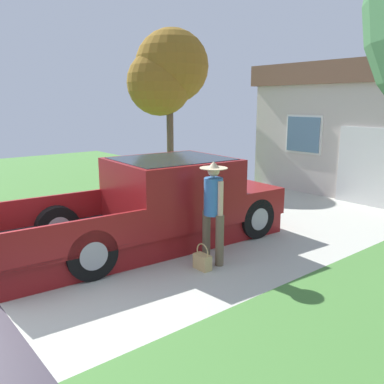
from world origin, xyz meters
The scene contains 4 objects.
pickup_truck centered at (-0.09, 3.19, 0.72)m, with size 2.29×5.57×1.61m.
person_with_hat centered at (1.28, 3.21, 0.99)m, with size 0.49×0.45×1.71m.
handbag centered at (1.40, 2.87, 0.14)m, with size 0.30×0.16×0.44m.
front_yard_tree centered at (-5.64, 7.33, 3.61)m, with size 2.50×2.80×5.08m.
Camera 1 is at (6.10, -1.19, 2.65)m, focal length 38.35 mm.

